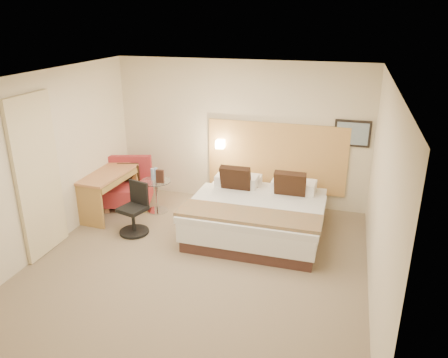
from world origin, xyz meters
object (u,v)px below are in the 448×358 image
(bed, at_px, (258,213))
(desk_chair, at_px, (135,213))
(desk, at_px, (109,182))
(side_table, at_px, (157,194))
(lounge_chair, at_px, (128,187))

(bed, bearing_deg, desk_chair, -163.57)
(desk, height_order, desk_chair, desk_chair)
(desk, bearing_deg, bed, 0.51)
(bed, height_order, side_table, bed)
(bed, bearing_deg, side_table, 171.51)
(side_table, xyz_separation_m, desk_chair, (-0.01, -0.87, 0.02))
(bed, distance_m, desk_chair, 2.05)
(bed, relative_size, side_table, 3.61)
(side_table, relative_size, desk, 0.47)
(side_table, relative_size, desk_chair, 0.70)
(lounge_chair, bearing_deg, bed, -9.40)
(desk_chair, bearing_deg, side_table, 89.63)
(side_table, distance_m, desk, 0.89)
(lounge_chair, height_order, desk_chair, lounge_chair)
(bed, relative_size, desk_chair, 2.53)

